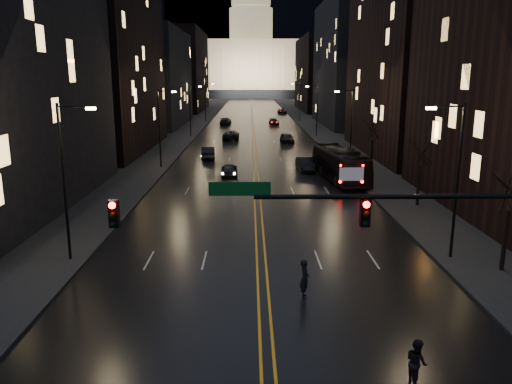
{
  "coord_description": "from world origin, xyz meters",
  "views": [
    {
      "loc": [
        -0.63,
        -17.23,
        10.38
      ],
      "look_at": [
        -0.27,
        12.83,
        3.4
      ],
      "focal_mm": 35.0,
      "sensor_mm": 36.0,
      "label": 1
    }
  ],
  "objects_px": {
    "traffic_signal": "(431,226)",
    "pedestrian_b": "(417,362)",
    "pedestrian_a": "(305,279)",
    "bus": "(340,164)",
    "oncoming_car_a": "(229,170)",
    "oncoming_car_b": "(208,152)",
    "receding_car_a": "(306,164)"
  },
  "relations": [
    {
      "from": "traffic_signal",
      "to": "oncoming_car_a",
      "type": "xyz_separation_m",
      "value": [
        -8.75,
        34.95,
        -4.38
      ]
    },
    {
      "from": "traffic_signal",
      "to": "pedestrian_b",
      "type": "height_order",
      "value": "traffic_signal"
    },
    {
      "from": "pedestrian_a",
      "to": "bus",
      "type": "bearing_deg",
      "value": -8.04
    },
    {
      "from": "oncoming_car_a",
      "to": "pedestrian_a",
      "type": "relative_size",
      "value": 2.22
    },
    {
      "from": "pedestrian_b",
      "to": "pedestrian_a",
      "type": "bearing_deg",
      "value": 10.81
    },
    {
      "from": "bus",
      "to": "pedestrian_b",
      "type": "height_order",
      "value": "bus"
    },
    {
      "from": "pedestrian_b",
      "to": "oncoming_car_a",
      "type": "bearing_deg",
      "value": -0.94
    },
    {
      "from": "oncoming_car_b",
      "to": "pedestrian_a",
      "type": "height_order",
      "value": "pedestrian_a"
    },
    {
      "from": "pedestrian_b",
      "to": "traffic_signal",
      "type": "bearing_deg",
      "value": -36.14
    },
    {
      "from": "oncoming_car_b",
      "to": "pedestrian_a",
      "type": "distance_m",
      "value": 42.43
    },
    {
      "from": "receding_car_a",
      "to": "pedestrian_b",
      "type": "distance_m",
      "value": 39.79
    },
    {
      "from": "oncoming_car_a",
      "to": "receding_car_a",
      "type": "bearing_deg",
      "value": -164.02
    },
    {
      "from": "traffic_signal",
      "to": "oncoming_car_b",
      "type": "relative_size",
      "value": 3.54
    },
    {
      "from": "pedestrian_a",
      "to": "pedestrian_b",
      "type": "relative_size",
      "value": 1.12
    },
    {
      "from": "receding_car_a",
      "to": "pedestrian_b",
      "type": "relative_size",
      "value": 2.79
    },
    {
      "from": "oncoming_car_b",
      "to": "bus",
      "type": "bearing_deg",
      "value": 131.31
    },
    {
      "from": "oncoming_car_b",
      "to": "pedestrian_b",
      "type": "xyz_separation_m",
      "value": [
        11.13,
        -48.67,
        0.05
      ]
    },
    {
      "from": "traffic_signal",
      "to": "pedestrian_a",
      "type": "xyz_separation_m",
      "value": [
        -3.94,
        5.0,
        -4.15
      ]
    },
    {
      "from": "traffic_signal",
      "to": "oncoming_car_a",
      "type": "height_order",
      "value": "traffic_signal"
    },
    {
      "from": "traffic_signal",
      "to": "oncoming_car_b",
      "type": "height_order",
      "value": "traffic_signal"
    },
    {
      "from": "bus",
      "to": "pedestrian_a",
      "type": "relative_size",
      "value": 6.23
    },
    {
      "from": "oncoming_car_a",
      "to": "pedestrian_b",
      "type": "height_order",
      "value": "pedestrian_b"
    },
    {
      "from": "receding_car_a",
      "to": "pedestrian_a",
      "type": "bearing_deg",
      "value": -98.88
    },
    {
      "from": "traffic_signal",
      "to": "receding_car_a",
      "type": "bearing_deg",
      "value": 90.49
    },
    {
      "from": "pedestrian_a",
      "to": "receding_car_a",
      "type": "bearing_deg",
      "value": -1.07
    },
    {
      "from": "traffic_signal",
      "to": "pedestrian_b",
      "type": "distance_m",
      "value": 4.77
    },
    {
      "from": "traffic_signal",
      "to": "bus",
      "type": "bearing_deg",
      "value": 85.47
    },
    {
      "from": "oncoming_car_a",
      "to": "oncoming_car_b",
      "type": "bearing_deg",
      "value": -77.22
    },
    {
      "from": "bus",
      "to": "oncoming_car_a",
      "type": "xyz_separation_m",
      "value": [
        -11.35,
        2.23,
        -0.93
      ]
    },
    {
      "from": "oncoming_car_b",
      "to": "traffic_signal",
      "type": "bearing_deg",
      "value": 99.46
    },
    {
      "from": "traffic_signal",
      "to": "bus",
      "type": "relative_size",
      "value": 1.45
    },
    {
      "from": "bus",
      "to": "pedestrian_b",
      "type": "bearing_deg",
      "value": -102.78
    }
  ]
}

